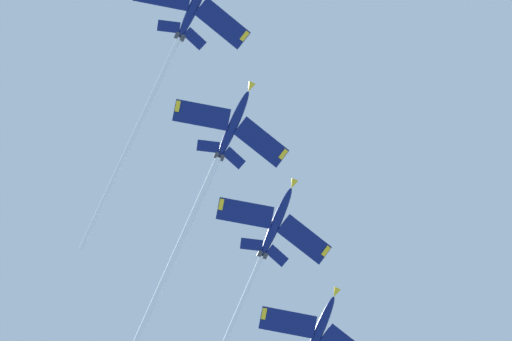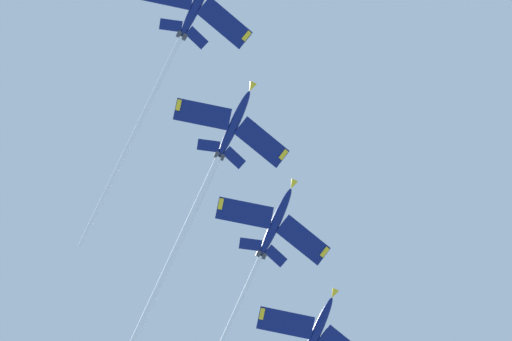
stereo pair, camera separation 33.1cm
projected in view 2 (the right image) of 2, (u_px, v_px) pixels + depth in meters
jet_lead at (177, 45)px, 106.19m from camera, size 34.42×37.97×15.69m
jet_second at (206, 185)px, 105.97m from camera, size 34.25×37.69×16.46m
jet_third at (250, 280)px, 106.38m from camera, size 40.69×45.43×18.66m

